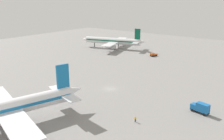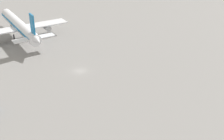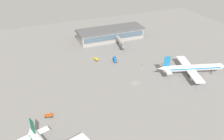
% 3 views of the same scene
% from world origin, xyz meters
% --- Properties ---
extents(ground, '(288.00, 288.00, 0.00)m').
position_xyz_m(ground, '(0.00, 0.00, 0.00)').
color(ground, gray).
extents(airplane_at_gate, '(47.95, 39.27, 14.91)m').
position_xyz_m(airplane_at_gate, '(-40.94, 4.60, 5.42)').
color(airplane_at_gate, white).
rests_on(airplane_at_gate, ground).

